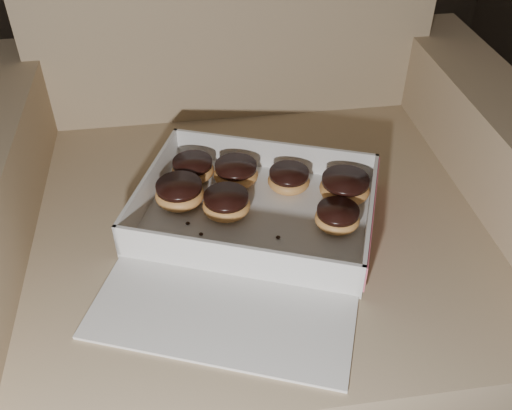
% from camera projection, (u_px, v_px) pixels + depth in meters
% --- Properties ---
extents(armchair, '(0.99, 0.84, 1.04)m').
position_uv_depth(armchair, '(251.00, 241.00, 1.11)').
color(armchair, '#9B8262').
rests_on(armchair, floor).
extents(bakery_box, '(0.50, 0.54, 0.06)m').
position_uv_depth(bakery_box, '(252.00, 228.00, 0.91)').
color(bakery_box, silver).
rests_on(bakery_box, armchair).
extents(donut_a, '(0.07, 0.07, 0.04)m').
position_uv_depth(donut_a, '(289.00, 179.00, 0.99)').
color(donut_a, '#E89F51').
rests_on(donut_a, bakery_box).
extents(donut_b, '(0.08, 0.08, 0.04)m').
position_uv_depth(donut_b, '(236.00, 173.00, 1.00)').
color(donut_b, '#E89F51').
rests_on(donut_b, bakery_box).
extents(donut_c, '(0.08, 0.08, 0.04)m').
position_uv_depth(donut_c, '(193.00, 169.00, 1.01)').
color(donut_c, '#E89F51').
rests_on(donut_c, bakery_box).
extents(donut_d, '(0.08, 0.08, 0.04)m').
position_uv_depth(donut_d, '(226.00, 204.00, 0.93)').
color(donut_d, '#E89F51').
rests_on(donut_d, bakery_box).
extents(donut_e, '(0.07, 0.07, 0.04)m').
position_uv_depth(donut_e, '(337.00, 217.00, 0.91)').
color(donut_e, '#E89F51').
rests_on(donut_e, bakery_box).
extents(donut_f, '(0.09, 0.09, 0.04)m').
position_uv_depth(donut_f, '(345.00, 187.00, 0.97)').
color(donut_f, '#E89F51').
rests_on(donut_f, bakery_box).
extents(donut_g, '(0.08, 0.08, 0.04)m').
position_uv_depth(donut_g, '(180.00, 193.00, 0.95)').
color(donut_g, '#E89F51').
rests_on(donut_g, bakery_box).
extents(crumb_a, '(0.01, 0.01, 0.00)m').
position_uv_depth(crumb_a, '(201.00, 234.00, 0.91)').
color(crumb_a, black).
rests_on(crumb_a, bakery_box).
extents(crumb_b, '(0.01, 0.01, 0.00)m').
position_uv_depth(crumb_b, '(278.00, 237.00, 0.90)').
color(crumb_b, black).
rests_on(crumb_b, bakery_box).
extents(crumb_c, '(0.01, 0.01, 0.00)m').
position_uv_depth(crumb_c, '(188.00, 223.00, 0.93)').
color(crumb_c, black).
rests_on(crumb_c, bakery_box).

